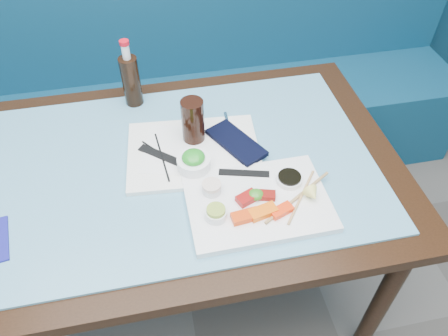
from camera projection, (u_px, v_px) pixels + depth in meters
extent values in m
cube|color=navy|center=(164.00, 132.00, 2.23)|extent=(3.00, 0.55, 0.45)
cube|color=navy|center=(148.00, 26.00, 2.04)|extent=(3.00, 0.12, 0.95)
cube|color=black|center=(174.00, 172.00, 1.35)|extent=(1.40, 0.90, 0.04)
cylinder|color=black|center=(382.00, 301.00, 1.45)|extent=(0.06, 0.06, 0.71)
cylinder|color=black|center=(19.00, 193.00, 1.78)|extent=(0.06, 0.06, 0.71)
cylinder|color=black|center=(308.00, 150.00, 1.95)|extent=(0.06, 0.06, 0.71)
cube|color=#5A97B5|center=(173.00, 167.00, 1.33)|extent=(1.22, 0.76, 0.01)
cube|color=white|center=(258.00, 202.00, 1.21)|extent=(0.39, 0.28, 0.02)
cube|color=#E43A09|center=(245.00, 216.00, 1.16)|extent=(0.08, 0.04, 0.02)
cube|color=#FF630A|center=(263.00, 212.00, 1.17)|extent=(0.08, 0.05, 0.02)
cube|color=#FF330A|center=(281.00, 211.00, 1.17)|extent=(0.07, 0.05, 0.02)
cube|color=maroon|center=(247.00, 198.00, 1.20)|extent=(0.07, 0.06, 0.02)
cube|color=maroon|center=(266.00, 195.00, 1.21)|extent=(0.06, 0.04, 0.02)
ellipsoid|color=#317E1D|center=(256.00, 195.00, 1.20)|extent=(0.05, 0.05, 0.02)
cylinder|color=white|center=(216.00, 214.00, 1.16)|extent=(0.07, 0.07, 0.02)
cylinder|color=#8CA836|center=(216.00, 210.00, 1.14)|extent=(0.07, 0.07, 0.01)
cylinder|color=white|center=(212.00, 189.00, 1.22)|extent=(0.06, 0.06, 0.02)
cylinder|color=beige|center=(212.00, 185.00, 1.21)|extent=(0.06, 0.06, 0.01)
cylinder|color=white|center=(289.00, 179.00, 1.25)|extent=(0.08, 0.08, 0.02)
cylinder|color=black|center=(290.00, 177.00, 1.24)|extent=(0.08, 0.08, 0.01)
cone|color=#F4EB73|center=(313.00, 195.00, 1.19)|extent=(0.05, 0.04, 0.04)
cube|color=black|center=(244.00, 173.00, 1.27)|extent=(0.15, 0.06, 0.00)
cylinder|color=#A07C4B|center=(298.00, 197.00, 1.21)|extent=(0.23, 0.15, 0.01)
cylinder|color=tan|center=(301.00, 196.00, 1.21)|extent=(0.13, 0.17, 0.01)
cube|color=white|center=(194.00, 152.00, 1.36)|extent=(0.43, 0.34, 0.02)
cube|color=white|center=(194.00, 150.00, 1.35)|extent=(0.35, 0.29, 0.00)
cylinder|color=white|center=(194.00, 163.00, 1.28)|extent=(0.11, 0.11, 0.04)
ellipsoid|color=#208C21|center=(193.00, 157.00, 1.27)|extent=(0.09, 0.09, 0.03)
cylinder|color=black|center=(193.00, 121.00, 1.34)|extent=(0.07, 0.07, 0.14)
cube|color=black|center=(236.00, 143.00, 1.36)|extent=(0.17, 0.22, 0.02)
cylinder|color=white|center=(227.00, 122.00, 1.44)|extent=(0.02, 0.09, 0.01)
cylinder|color=black|center=(162.00, 156.00, 1.33)|extent=(0.03, 0.21, 0.01)
cylinder|color=black|center=(165.00, 156.00, 1.33)|extent=(0.13, 0.16, 0.01)
cube|color=black|center=(163.00, 156.00, 1.33)|extent=(0.15, 0.13, 0.00)
cylinder|color=black|center=(131.00, 81.00, 1.48)|extent=(0.07, 0.07, 0.18)
cylinder|color=white|center=(126.00, 52.00, 1.40)|extent=(0.03, 0.03, 0.05)
cylinder|color=red|center=(124.00, 43.00, 1.37)|extent=(0.04, 0.04, 0.01)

